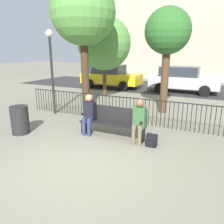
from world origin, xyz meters
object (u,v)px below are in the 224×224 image
at_px(seated_person_0, 89,112).
at_px(tree_2, 168,33).
at_px(lamp_post, 51,59).
at_px(backpack, 151,141).
at_px(seated_person_1, 139,119).
at_px(park_bench, 113,121).
at_px(tree_1, 83,13).
at_px(tree_0, 104,44).
at_px(trash_bin, 20,120).
at_px(parked_car_1, 183,79).
at_px(parked_car_0, 110,76).

distance_m(seated_person_0, tree_2, 4.57).
bearing_deg(lamp_post, backpack, -17.63).
relative_size(tree_2, lamp_post, 1.26).
distance_m(seated_person_1, backpack, 0.69).
bearing_deg(park_bench, tree_1, 134.64).
relative_size(seated_person_1, lamp_post, 0.38).
distance_m(seated_person_1, tree_0, 7.17).
bearing_deg(tree_2, lamp_post, -152.35).
height_order(seated_person_0, tree_1, tree_1).
height_order(park_bench, lamp_post, lamp_post).
height_order(seated_person_0, backpack, seated_person_0).
bearing_deg(trash_bin, parked_car_1, 70.43).
distance_m(tree_1, trash_bin, 5.24).
xyz_separation_m(seated_person_1, tree_1, (-3.57, 2.87, 3.35)).
distance_m(lamp_post, trash_bin, 2.96).
xyz_separation_m(tree_0, parked_car_1, (3.83, 3.35, -2.10)).
xyz_separation_m(seated_person_0, parked_car_1, (1.48, 8.87, 0.12)).
bearing_deg(seated_person_1, seated_person_0, -180.00).
relative_size(tree_1, tree_2, 1.31).
relative_size(backpack, trash_bin, 0.38).
distance_m(tree_0, tree_2, 4.36).
bearing_deg(backpack, seated_person_1, 170.13).
height_order(backpack, tree_1, tree_1).
relative_size(park_bench, trash_bin, 2.29).
bearing_deg(backpack, tree_1, 143.46).
relative_size(tree_1, trash_bin, 6.20).
relative_size(lamp_post, parked_car_0, 0.80).
bearing_deg(seated_person_1, backpack, -9.87).
bearing_deg(seated_person_1, tree_2, 92.06).
distance_m(park_bench, lamp_post, 3.96).
xyz_separation_m(backpack, lamp_post, (-4.59, 1.46, 2.07)).
relative_size(tree_0, tree_1, 0.80).
distance_m(tree_1, parked_car_1, 7.62).
distance_m(park_bench, tree_1, 5.26).
distance_m(park_bench, tree_0, 6.70).
relative_size(backpack, lamp_post, 0.10).
xyz_separation_m(backpack, tree_1, (-3.97, 2.94, 3.91)).
height_order(tree_0, tree_1, tree_1).
xyz_separation_m(backpack, tree_0, (-4.38, 5.60, 2.78)).
bearing_deg(park_bench, seated_person_0, -170.64).
distance_m(seated_person_1, lamp_post, 4.67).
distance_m(backpack, parked_car_0, 10.21).
height_order(tree_0, tree_2, tree_0).
height_order(parked_car_0, trash_bin, parked_car_0).
bearing_deg(seated_person_0, tree_2, 66.82).
distance_m(backpack, lamp_post, 5.24).
height_order(park_bench, parked_car_0, parked_car_0).
xyz_separation_m(lamp_post, trash_bin, (0.56, -2.29, -1.79)).
xyz_separation_m(tree_2, lamp_post, (-4.07, -2.13, -0.98)).
bearing_deg(parked_car_1, trash_bin, -109.57).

